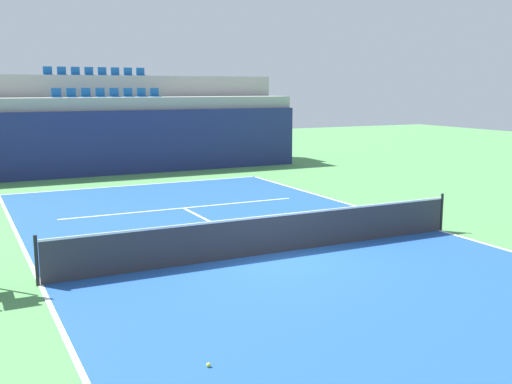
{
  "coord_description": "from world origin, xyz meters",
  "views": [
    {
      "loc": [
        -6.86,
        -12.81,
        4.06
      ],
      "look_at": [
        0.56,
        2.0,
        1.2
      ],
      "focal_mm": 42.6,
      "sensor_mm": 36.0,
      "label": 1
    }
  ],
  "objects": [
    {
      "name": "stands_tier_lower",
      "position": [
        0.0,
        16.76,
        1.8
      ],
      "size": [
        18.74,
        2.4,
        3.6
      ],
      "primitive_type": "cube",
      "color": "#9E9E99",
      "rests_on": "ground_plane"
    },
    {
      "name": "court_surface",
      "position": [
        0.0,
        0.0,
        0.01
      ],
      "size": [
        11.0,
        24.0,
        0.01
      ],
      "primitive_type": "cube",
      "color": "#1E4C99",
      "rests_on": "ground_plane"
    },
    {
      "name": "sideline_left",
      "position": [
        -5.45,
        0.0,
        0.01
      ],
      "size": [
        0.1,
        24.0,
        0.0
      ],
      "primitive_type": "cube",
      "color": "white",
      "rests_on": "court_surface"
    },
    {
      "name": "centre_service_line",
      "position": [
        0.0,
        3.2,
        0.01
      ],
      "size": [
        0.1,
        6.4,
        0.0
      ],
      "primitive_type": "cube",
      "color": "white",
      "rests_on": "court_surface"
    },
    {
      "name": "ground_plane",
      "position": [
        0.0,
        0.0,
        0.0
      ],
      "size": [
        80.0,
        80.0,
        0.0
      ],
      "primitive_type": "plane",
      "color": "#4C8C4C"
    },
    {
      "name": "baseline_far",
      "position": [
        0.0,
        11.95,
        0.01
      ],
      "size": [
        11.0,
        0.1,
        0.0
      ],
      "primitive_type": "cube",
      "color": "white",
      "rests_on": "court_surface"
    },
    {
      "name": "back_wall",
      "position": [
        0.0,
        15.41,
        1.5
      ],
      "size": [
        18.74,
        0.3,
        3.0
      ],
      "primitive_type": "cube",
      "color": "navy",
      "rests_on": "ground_plane"
    },
    {
      "name": "tennis_net",
      "position": [
        0.0,
        0.0,
        0.51
      ],
      "size": [
        11.08,
        0.08,
        1.07
      ],
      "color": "black",
      "rests_on": "court_surface"
    },
    {
      "name": "stands_tier_upper",
      "position": [
        0.0,
        19.16,
        2.33
      ],
      "size": [
        18.74,
        2.4,
        4.66
      ],
      "primitive_type": "cube",
      "color": "#9E9E99",
      "rests_on": "ground_plane"
    },
    {
      "name": "service_line_far",
      "position": [
        0.0,
        6.4,
        0.01
      ],
      "size": [
        8.26,
        0.1,
        0.0
      ],
      "primitive_type": "cube",
      "color": "white",
      "rests_on": "court_surface"
    },
    {
      "name": "seating_row_lower",
      "position": [
        -0.0,
        16.85,
        3.72
      ],
      "size": [
        5.17,
        0.44,
        0.44
      ],
      "color": "#145193",
      "rests_on": "stands_tier_lower"
    },
    {
      "name": "tennis_ball_0",
      "position": [
        -3.75,
        -5.05,
        0.04
      ],
      "size": [
        0.07,
        0.07,
        0.07
      ],
      "primitive_type": "sphere",
      "color": "#CCE033",
      "rests_on": "court_surface"
    },
    {
      "name": "sideline_right",
      "position": [
        5.45,
        0.0,
        0.01
      ],
      "size": [
        0.1,
        24.0,
        0.0
      ],
      "primitive_type": "cube",
      "color": "white",
      "rests_on": "court_surface"
    },
    {
      "name": "seating_row_upper",
      "position": [
        -0.0,
        19.25,
        4.78
      ],
      "size": [
        5.17,
        0.44,
        0.44
      ],
      "color": "#145193",
      "rests_on": "stands_tier_upper"
    }
  ]
}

